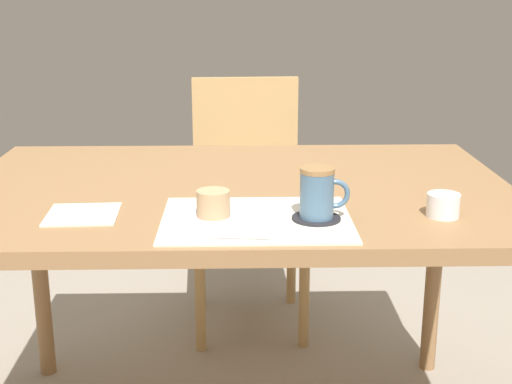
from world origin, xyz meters
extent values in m
cylinder|color=#997047|center=(-0.62, 0.39, 0.35)|extent=(0.05, 0.05, 0.70)
cylinder|color=#997047|center=(0.62, 0.39, 0.35)|extent=(0.05, 0.05, 0.70)
cube|color=#997047|center=(0.00, 0.00, 0.72)|extent=(1.35, 0.89, 0.04)
cylinder|color=tan|center=(0.22, 0.54, 0.21)|extent=(0.04, 0.04, 0.43)
cylinder|color=tan|center=(-0.13, 0.53, 0.21)|extent=(0.04, 0.04, 0.43)
cylinder|color=tan|center=(0.21, 0.90, 0.21)|extent=(0.04, 0.04, 0.43)
cylinder|color=tan|center=(-0.15, 0.88, 0.21)|extent=(0.04, 0.04, 0.43)
cube|color=tan|center=(0.04, 0.71, 0.45)|extent=(0.44, 0.44, 0.04)
cube|color=tan|center=(0.03, 0.91, 0.67)|extent=(0.39, 0.05, 0.42)
cube|color=silver|center=(0.04, -0.27, 0.74)|extent=(0.40, 0.31, 0.00)
cylinder|color=white|center=(-0.05, -0.29, 0.75)|extent=(0.15, 0.15, 0.01)
cylinder|color=tan|center=(-0.05, -0.29, 0.78)|extent=(0.07, 0.07, 0.05)
cylinder|color=#232328|center=(0.17, -0.28, 0.74)|extent=(0.10, 0.10, 0.00)
cylinder|color=slate|center=(0.17, -0.28, 0.79)|extent=(0.07, 0.07, 0.10)
cylinder|color=#9E7547|center=(0.17, -0.28, 0.85)|extent=(0.07, 0.07, 0.01)
torus|color=slate|center=(0.20, -0.28, 0.80)|extent=(0.06, 0.01, 0.06)
cylinder|color=silver|center=(0.00, -0.39, 0.75)|extent=(0.13, 0.02, 0.01)
cube|color=silver|center=(-0.33, -0.23, 0.74)|extent=(0.16, 0.16, 0.00)
cylinder|color=white|center=(0.44, -0.25, 0.76)|extent=(0.07, 0.07, 0.05)
camera|label=1|loc=(0.01, -1.68, 1.21)|focal=50.00mm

